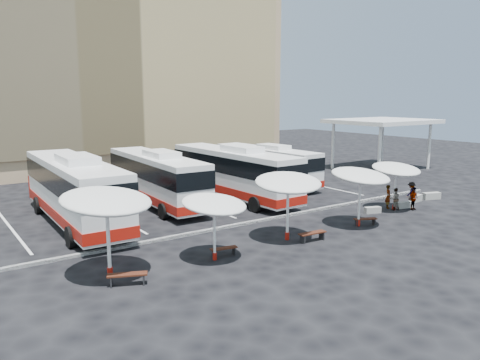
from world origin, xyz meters
TOP-DOWN VIEW (x-y plane):
  - ground at (0.00, 0.00)m, footprint 120.00×120.00m
  - sandstone_building at (0.00, 31.87)m, footprint 42.00×18.25m
  - service_canopy at (24.00, 10.00)m, footprint 10.00×8.00m
  - curb_divider at (0.00, 0.50)m, footprint 34.00×0.25m
  - bay_lines at (0.00, 8.00)m, footprint 24.15×12.00m
  - bus_0 at (-8.60, 6.49)m, footprint 3.41×13.55m
  - bus_1 at (-2.38, 8.45)m, footprint 3.26×12.43m
  - bus_2 at (3.08, 6.85)m, footprint 3.34×12.90m
  - bus_3 at (8.50, 9.79)m, footprint 3.10×11.37m
  - sunshade_0 at (-9.89, -2.91)m, footprint 4.84×4.87m
  - sunshade_1 at (-5.12, -3.65)m, footprint 3.67×3.70m
  - sunshade_2 at (-0.28, -3.21)m, footprint 4.64×4.67m
  - sunshade_3 at (4.91, -3.61)m, footprint 3.69×3.73m
  - sunshade_4 at (9.93, -2.33)m, footprint 3.78×3.81m
  - wood_bench_0 at (-9.60, -4.15)m, footprint 1.64×1.05m
  - wood_bench_1 at (-4.47, -3.42)m, footprint 1.37×0.59m
  - wood_bench_2 at (0.61, -4.20)m, footprint 1.63×0.56m
  - wood_bench_3 at (5.38, -3.73)m, footprint 1.41×0.91m
  - conc_bench_0 at (8.11, -2.04)m, footprint 1.16×0.70m
  - conc_bench_1 at (11.00, -2.34)m, footprint 1.22×0.66m
  - conc_bench_2 at (13.35, -1.63)m, footprint 1.33×0.57m
  - conc_bench_3 at (15.06, -1.81)m, footprint 1.41×0.87m
  - passenger_0 at (10.03, -1.77)m, footprint 0.67×0.71m
  - passenger_1 at (9.98, -2.36)m, footprint 0.92×0.84m
  - passenger_2 at (11.02, -3.03)m, footprint 0.92×0.39m
  - passenger_3 at (12.61, -1.76)m, footprint 1.05×0.66m

SIDE VIEW (x-z plane):
  - ground at x=0.00m, z-range 0.00..0.00m
  - bay_lines at x=0.00m, z-range 0.00..0.01m
  - curb_divider at x=0.00m, z-range 0.00..0.15m
  - conc_bench_0 at x=8.11m, z-range 0.00..0.41m
  - conc_bench_1 at x=11.00m, z-range 0.00..0.44m
  - conc_bench_2 at x=13.35m, z-range 0.00..0.49m
  - conc_bench_3 at x=15.06m, z-range 0.00..0.50m
  - wood_bench_1 at x=-4.47m, z-range 0.11..0.52m
  - wood_bench_3 at x=5.38m, z-range 0.11..0.54m
  - wood_bench_2 at x=0.61m, z-range 0.13..0.62m
  - wood_bench_0 at x=-9.60m, z-range 0.13..0.62m
  - passenger_1 at x=9.98m, z-range 0.00..1.53m
  - passenger_3 at x=12.61m, z-range 0.00..1.55m
  - passenger_2 at x=11.02m, z-range 0.00..1.56m
  - passenger_0 at x=10.03m, z-range 0.00..1.62m
  - bus_3 at x=8.50m, z-range 0.04..3.61m
  - bus_1 at x=-2.38m, z-range 0.04..3.96m
  - bus_2 at x=3.08m, z-range 0.04..4.11m
  - bus_0 at x=-8.60m, z-range 0.05..4.32m
  - sunshade_1 at x=-5.12m, z-range 1.10..4.25m
  - sunshade_4 at x=9.93m, z-range 1.15..4.43m
  - sunshade_3 at x=4.91m, z-range 1.23..4.77m
  - sunshade_2 at x=-0.28m, z-range 1.28..4.93m
  - sunshade_0 at x=-9.89m, z-range 1.36..5.26m
  - service_canopy at x=24.00m, z-range 2.27..7.47m
  - sandstone_building at x=0.00m, z-range -2.17..27.43m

